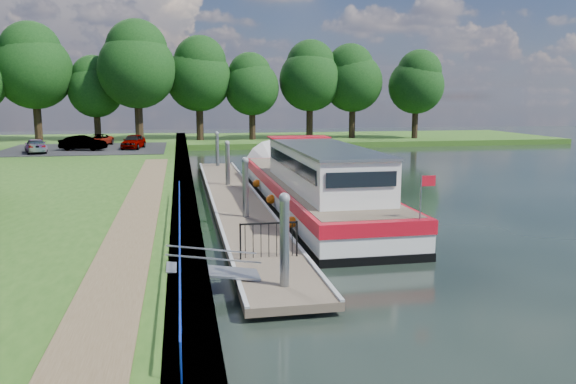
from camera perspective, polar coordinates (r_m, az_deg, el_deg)
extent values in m
plane|color=black|center=(15.95, -0.69, -10.27)|extent=(160.00, 160.00, 0.00)
cube|color=#473D2D|center=(30.18, -10.55, -0.13)|extent=(1.10, 90.00, 0.78)
cube|color=#294F16|center=(68.54, 1.49, 5.36)|extent=(60.00, 18.00, 0.60)
cube|color=brown|center=(23.29, -14.99, -2.15)|extent=(1.60, 40.00, 0.05)
cube|color=black|center=(53.61, -19.86, 4.14)|extent=(14.00, 12.00, 0.06)
cube|color=#0C2DBF|center=(18.19, -10.97, -3.09)|extent=(0.04, 18.00, 0.04)
cube|color=#0C2DBF|center=(18.27, -10.93, -4.16)|extent=(0.03, 18.00, 0.03)
cylinder|color=#0C2DBF|center=(9.76, -10.83, -16.68)|extent=(0.04, 0.04, 0.72)
cylinder|color=#0C2DBF|center=(11.59, -10.87, -12.31)|extent=(0.04, 0.04, 0.72)
cylinder|color=#0C2DBF|center=(13.46, -10.89, -9.15)|extent=(0.04, 0.04, 0.72)
cylinder|color=#0C2DBF|center=(15.37, -10.91, -6.77)|extent=(0.04, 0.04, 0.72)
cylinder|color=#0C2DBF|center=(17.30, -10.92, -4.91)|extent=(0.04, 0.04, 0.72)
cylinder|color=#0C2DBF|center=(19.24, -10.94, -3.43)|extent=(0.04, 0.04, 0.72)
cylinder|color=#0C2DBF|center=(21.20, -10.95, -2.22)|extent=(0.04, 0.04, 0.72)
cylinder|color=#0C2DBF|center=(23.16, -10.95, -1.22)|extent=(0.04, 0.04, 0.72)
cylinder|color=#0C2DBF|center=(25.13, -10.96, -0.37)|extent=(0.04, 0.04, 0.72)
cylinder|color=#0C2DBF|center=(27.10, -10.97, 0.35)|extent=(0.04, 0.04, 0.72)
cube|color=brown|center=(28.36, -5.35, -0.86)|extent=(2.50, 30.00, 0.24)
cube|color=#9EA0A3|center=(16.86, -1.30, -8.97)|extent=(2.30, 5.00, 0.30)
cube|color=#9EA0A3|center=(24.50, -4.43, -3.06)|extent=(2.30, 5.00, 0.30)
cube|color=#9EA0A3|center=(32.32, -6.04, 0.02)|extent=(2.30, 5.00, 0.30)
cube|color=#9EA0A3|center=(40.21, -7.02, 1.89)|extent=(2.30, 5.00, 0.30)
cube|color=#9EA0A3|center=(28.46, -2.97, -0.48)|extent=(0.12, 30.00, 0.06)
cube|color=#9EA0A3|center=(28.24, -7.76, -0.64)|extent=(0.12, 30.00, 0.06)
cylinder|color=gray|center=(15.14, -0.36, -6.99)|extent=(0.26, 0.26, 3.40)
sphere|color=gray|center=(14.74, -0.37, -0.64)|extent=(0.30, 0.30, 0.30)
cylinder|color=gray|center=(23.81, -4.32, -0.86)|extent=(0.26, 0.26, 3.40)
sphere|color=gray|center=(23.56, -4.37, 3.21)|extent=(0.30, 0.30, 0.30)
cylinder|color=gray|center=(32.65, -6.15, 1.98)|extent=(0.26, 0.26, 3.40)
sphere|color=gray|center=(32.47, -6.20, 4.95)|extent=(0.30, 0.30, 0.30)
cylinder|color=gray|center=(41.57, -7.19, 3.60)|extent=(0.26, 0.26, 3.40)
sphere|color=gray|center=(41.43, -7.24, 5.94)|extent=(0.30, 0.30, 0.30)
cube|color=#A5A8AD|center=(16.03, -7.60, -7.99)|extent=(2.58, 1.00, 0.43)
cube|color=#A5A8AD|center=(15.42, -7.54, -6.75)|extent=(2.58, 0.04, 0.41)
cube|color=#A5A8AD|center=(16.34, -7.74, -5.81)|extent=(2.58, 0.04, 0.41)
cube|color=black|center=(17.62, -4.86, -5.02)|extent=(0.05, 0.05, 1.15)
cube|color=black|center=(17.89, 0.90, -4.76)|extent=(0.05, 0.05, 1.15)
cube|color=black|center=(17.60, -1.97, -3.20)|extent=(1.85, 0.05, 0.05)
cube|color=black|center=(17.64, -4.38, -5.00)|extent=(0.02, 0.02, 1.10)
cube|color=black|center=(17.66, -3.57, -4.97)|extent=(0.02, 0.02, 1.10)
cube|color=black|center=(17.70, -2.76, -4.93)|extent=(0.02, 0.02, 1.10)
cube|color=black|center=(17.73, -1.96, -4.90)|extent=(0.02, 0.02, 1.10)
cube|color=black|center=(17.77, -1.16, -4.86)|extent=(0.02, 0.02, 1.10)
cube|color=black|center=(17.81, -0.37, -4.82)|extent=(0.02, 0.02, 1.10)
cube|color=black|center=(17.86, 0.43, -4.79)|extent=(0.02, 0.02, 1.10)
cube|color=black|center=(28.01, 2.21, -1.49)|extent=(4.00, 20.00, 0.55)
cube|color=silver|center=(27.90, 2.22, -0.28)|extent=(3.96, 19.90, 0.65)
cube|color=red|center=(27.81, 2.22, 0.85)|extent=(4.04, 20.00, 0.48)
cube|color=brown|center=(27.77, 2.23, 1.34)|extent=(3.68, 19.20, 0.04)
cone|color=silver|center=(38.00, -1.34, 2.27)|extent=(4.00, 1.50, 4.00)
cube|color=silver|center=(25.25, 3.53, 2.51)|extent=(3.00, 11.00, 1.75)
cube|color=gray|center=(25.15, 3.55, 4.59)|extent=(3.10, 11.20, 0.10)
cube|color=black|center=(24.89, 0.14, 3.00)|extent=(0.04, 10.00, 0.55)
cube|color=black|center=(25.64, 6.83, 3.13)|extent=(0.04, 10.00, 0.55)
cube|color=black|center=(30.60, 0.95, 4.25)|extent=(2.60, 0.04, 0.55)
cube|color=black|center=(19.94, 7.49, 1.26)|extent=(2.60, 0.04, 0.55)
cube|color=red|center=(30.19, 1.09, 5.61)|extent=(3.20, 1.60, 0.06)
cylinder|color=gray|center=(19.02, 13.32, -0.55)|extent=(0.05, 0.05, 1.50)
cube|color=red|center=(19.04, 14.08, 1.11)|extent=(0.50, 0.02, 0.35)
sphere|color=orange|center=(21.70, 0.35, -3.08)|extent=(0.44, 0.44, 0.44)
sphere|color=orange|center=(26.53, -1.76, -0.74)|extent=(0.44, 0.44, 0.44)
sphere|color=orange|center=(31.40, -3.21, 0.88)|extent=(0.44, 0.44, 0.44)
imported|color=#594C47|center=(20.34, 3.61, 0.78)|extent=(0.55, 0.71, 1.72)
cylinder|color=#332316|center=(65.87, -24.06, 6.46)|extent=(0.83, 0.83, 4.21)
sphere|color=black|center=(65.87, -24.39, 11.12)|extent=(7.95, 7.95, 7.95)
sphere|color=black|center=(66.13, -24.68, 12.82)|extent=(6.31, 6.31, 6.31)
cylinder|color=#332316|center=(65.32, -18.78, 6.27)|extent=(0.70, 0.70, 3.10)
sphere|color=black|center=(65.24, -18.97, 9.74)|extent=(5.85, 5.85, 5.85)
sphere|color=black|center=(65.46, -19.17, 11.01)|extent=(4.65, 4.65, 4.65)
cylinder|color=#332316|center=(62.32, -14.89, 6.87)|extent=(0.84, 0.84, 4.29)
sphere|color=black|center=(62.33, -15.11, 11.91)|extent=(8.10, 8.10, 8.10)
sphere|color=black|center=(62.60, -15.14, 13.75)|extent=(6.44, 6.44, 6.44)
cylinder|color=#332316|center=(64.22, -8.94, 6.94)|extent=(0.79, 0.79, 3.83)
sphere|color=black|center=(64.19, -9.06, 11.31)|extent=(7.24, 7.24, 7.24)
sphere|color=black|center=(64.05, -8.92, 12.94)|extent=(5.75, 5.75, 5.75)
cylinder|color=#332316|center=(64.45, -3.64, 6.79)|extent=(0.72, 0.72, 3.26)
sphere|color=black|center=(64.37, -3.68, 10.50)|extent=(6.16, 6.16, 6.16)
sphere|color=black|center=(64.64, -3.90, 11.86)|extent=(4.89, 4.89, 4.89)
cylinder|color=#332316|center=(65.91, 2.21, 7.09)|extent=(0.78, 0.78, 3.77)
sphere|color=black|center=(65.87, 2.23, 11.29)|extent=(7.13, 7.13, 7.13)
sphere|color=black|center=(66.21, 2.31, 12.82)|extent=(5.66, 5.66, 5.66)
cylinder|color=#332316|center=(67.29, 6.53, 7.04)|extent=(0.77, 0.77, 3.65)
sphere|color=black|center=(67.24, 6.61, 11.01)|extent=(6.89, 6.89, 6.89)
sphere|color=black|center=(67.21, 6.33, 12.48)|extent=(5.47, 5.47, 5.47)
cylinder|color=#332316|center=(68.02, 12.76, 6.79)|extent=(0.74, 0.74, 3.41)
sphere|color=black|center=(67.96, 12.90, 10.45)|extent=(6.43, 6.43, 6.43)
sphere|color=black|center=(67.90, 13.21, 11.80)|extent=(5.11, 5.11, 5.11)
imported|color=#999999|center=(52.30, -15.43, 4.99)|extent=(2.21, 4.04, 1.30)
imported|color=#999999|center=(51.91, -20.11, 4.70)|extent=(4.07, 2.21, 1.27)
imported|color=#999999|center=(51.14, -24.25, 4.29)|extent=(2.66, 4.22, 1.14)
imported|color=#999999|center=(56.25, -18.73, 5.02)|extent=(2.72, 4.24, 1.09)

